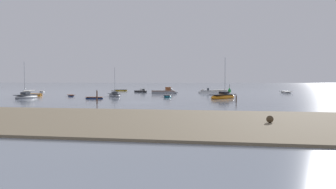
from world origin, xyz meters
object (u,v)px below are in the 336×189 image
at_px(rowboat_moored_3, 94,98).
at_px(motorboat_moored_2, 28,95).
at_px(sailboat_moored_0, 223,97).
at_px(mooring_post_left, 236,99).
at_px(sailboat_moored_2, 114,95).
at_px(rowboat_moored_1, 42,92).
at_px(motorboat_moored_3, 167,92).
at_px(rowboat_moored_2, 167,96).
at_px(rowboat_moored_0, 121,91).
at_px(rowboat_moored_4, 286,92).
at_px(rowboat_moored_5, 71,96).
at_px(channel_buoy, 229,90).
at_px(motorboat_moored_1, 207,92).
at_px(sailboat_moored_3, 27,97).
at_px(mooring_post_near, 97,97).
at_px(motorboat_moored_5, 142,91).

xyz_separation_m(rowboat_moored_3, motorboat_moored_2, (-17.45, 7.45, 0.12)).
distance_m(sailboat_moored_0, mooring_post_left, 11.15).
bearing_deg(sailboat_moored_2, rowboat_moored_1, -161.39).
bearing_deg(rowboat_moored_3, motorboat_moored_3, 68.08).
xyz_separation_m(rowboat_moored_2, motorboat_moored_2, (-29.04, -1.07, 0.08)).
xyz_separation_m(rowboat_moored_0, rowboat_moored_4, (46.85, -8.18, 0.01)).
relative_size(rowboat_moored_4, rowboat_moored_5, 1.62).
bearing_deg(channel_buoy, rowboat_moored_1, -165.67).
height_order(motorboat_moored_1, channel_buoy, channel_buoy).
bearing_deg(sailboat_moored_3, motorboat_moored_3, 143.04).
height_order(rowboat_moored_1, motorboat_moored_3, motorboat_moored_3).
bearing_deg(rowboat_moored_3, mooring_post_near, -70.32).
relative_size(motorboat_moored_1, motorboat_moored_2, 1.32).
bearing_deg(rowboat_moored_5, mooring_post_left, -153.03).
relative_size(sailboat_moored_2, channel_buoy, 2.68).
xyz_separation_m(rowboat_moored_5, motorboat_moored_5, (8.30, 25.76, 0.11)).
bearing_deg(rowboat_moored_5, rowboat_moored_3, -175.30).
bearing_deg(sailboat_moored_3, motorboat_moored_1, 137.53).
bearing_deg(mooring_post_near, motorboat_moored_2, 140.33).
bearing_deg(sailboat_moored_3, mooring_post_left, 84.24).
xyz_separation_m(rowboat_moored_2, rowboat_moored_4, (26.01, 26.52, 0.01)).
xyz_separation_m(rowboat_moored_1, motorboat_moored_5, (27.52, 3.87, 0.08)).
distance_m(sailboat_moored_2, channel_buoy, 41.14).
bearing_deg(channel_buoy, sailboat_moored_0, -91.43).
distance_m(sailboat_moored_2, motorboat_moored_3, 18.91).
bearing_deg(rowboat_moored_3, rowboat_moored_5, 130.81).
xyz_separation_m(motorboat_moored_1, rowboat_moored_3, (-17.81, -31.32, -0.14)).
height_order(rowboat_moored_4, motorboat_moored_3, motorboat_moored_3).
bearing_deg(mooring_post_left, sailboat_moored_2, 149.28).
bearing_deg(rowboat_moored_0, motorboat_moored_3, 104.67).
height_order(motorboat_moored_3, mooring_post_near, mooring_post_near).
height_order(sailboat_moored_2, motorboat_moored_5, sailboat_moored_2).
distance_m(motorboat_moored_1, rowboat_moored_4, 20.14).
bearing_deg(motorboat_moored_1, rowboat_moored_2, 63.99).
xyz_separation_m(rowboat_moored_3, channel_buoy, (23.29, 43.29, 0.32)).
xyz_separation_m(mooring_post_near, mooring_post_left, (19.54, 5.93, -0.36)).
bearing_deg(rowboat_moored_4, motorboat_moored_5, -108.31).
height_order(rowboat_moored_4, mooring_post_near, mooring_post_near).
relative_size(motorboat_moored_3, sailboat_moored_3, 0.94).
relative_size(motorboat_moored_2, mooring_post_left, 3.85).
bearing_deg(channel_buoy, motorboat_moored_2, -138.66).
height_order(motorboat_moored_1, rowboat_moored_5, motorboat_moored_1).
xyz_separation_m(rowboat_moored_2, rowboat_moored_5, (-20.07, -0.14, -0.05)).
height_order(sailboat_moored_0, mooring_post_left, sailboat_moored_0).
bearing_deg(motorboat_moored_3, rowboat_moored_3, -110.98).
height_order(motorboat_moored_2, motorboat_moored_5, motorboat_moored_2).
bearing_deg(rowboat_moored_1, sailboat_moored_0, 34.57).
height_order(rowboat_moored_5, mooring_post_left, mooring_post_left).
xyz_separation_m(rowboat_moored_4, sailboat_moored_3, (-50.76, -34.98, 0.11)).
bearing_deg(mooring_post_left, rowboat_moored_1, 145.80).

